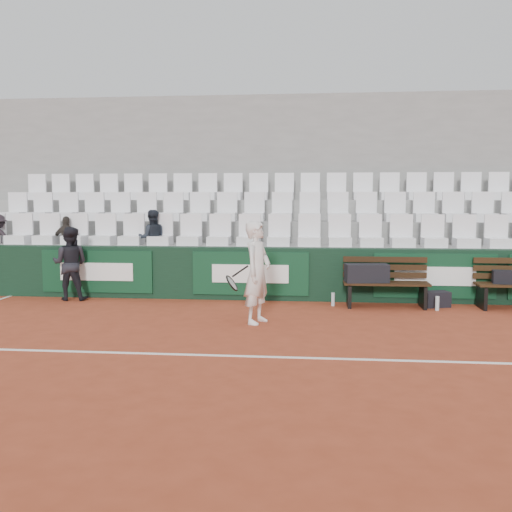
# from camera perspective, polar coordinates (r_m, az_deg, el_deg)

# --- Properties ---
(ground) EXTENTS (80.00, 80.00, 0.00)m
(ground) POSITION_cam_1_polar(r_m,az_deg,el_deg) (7.13, -2.37, -9.98)
(ground) COLOR #9C3D23
(ground) RESTS_ON ground
(court_baseline) EXTENTS (18.00, 0.06, 0.01)m
(court_baseline) POSITION_cam_1_polar(r_m,az_deg,el_deg) (7.12, -2.37, -9.95)
(court_baseline) COLOR white
(court_baseline) RESTS_ON ground
(back_barrier) EXTENTS (18.00, 0.34, 1.00)m
(back_barrier) POSITION_cam_1_polar(r_m,az_deg,el_deg) (10.91, 0.92, -1.77)
(back_barrier) COLOR black
(back_barrier) RESTS_ON ground
(grandstand_tier_front) EXTENTS (18.00, 0.95, 1.00)m
(grandstand_tier_front) POSITION_cam_1_polar(r_m,az_deg,el_deg) (11.54, 0.85, -1.36)
(grandstand_tier_front) COLOR #969694
(grandstand_tier_front) RESTS_ON ground
(grandstand_tier_mid) EXTENTS (18.00, 0.95, 1.45)m
(grandstand_tier_mid) POSITION_cam_1_polar(r_m,az_deg,el_deg) (12.46, 1.22, 0.21)
(grandstand_tier_mid) COLOR gray
(grandstand_tier_mid) RESTS_ON ground
(grandstand_tier_back) EXTENTS (18.00, 0.95, 1.90)m
(grandstand_tier_back) POSITION_cam_1_polar(r_m,az_deg,el_deg) (13.39, 1.54, 1.56)
(grandstand_tier_back) COLOR #9A9A97
(grandstand_tier_back) RESTS_ON ground
(grandstand_rear_wall) EXTENTS (18.00, 0.30, 4.40)m
(grandstand_rear_wall) POSITION_cam_1_polar(r_m,az_deg,el_deg) (13.98, 1.74, 6.86)
(grandstand_rear_wall) COLOR gray
(grandstand_rear_wall) RESTS_ON ground
(seat_row_front) EXTENTS (11.90, 0.44, 0.63)m
(seat_row_front) POSITION_cam_1_polar(r_m,az_deg,el_deg) (11.30, 0.78, 2.63)
(seat_row_front) COLOR white
(seat_row_front) RESTS_ON grandstand_tier_front
(seat_row_mid) EXTENTS (11.90, 0.44, 0.63)m
(seat_row_mid) POSITION_cam_1_polar(r_m,az_deg,el_deg) (12.23, 1.16, 4.98)
(seat_row_mid) COLOR white
(seat_row_mid) RESTS_ON grandstand_tier_mid
(seat_row_back) EXTENTS (11.90, 0.44, 0.63)m
(seat_row_back) POSITION_cam_1_polar(r_m,az_deg,el_deg) (13.18, 1.50, 6.99)
(seat_row_back) COLOR white
(seat_row_back) RESTS_ON grandstand_tier_back
(bench_left) EXTENTS (1.50, 0.56, 0.45)m
(bench_left) POSITION_cam_1_polar(r_m,az_deg,el_deg) (10.45, 12.85, -3.79)
(bench_left) COLOR black
(bench_left) RESTS_ON ground
(sports_bag_left) EXTENTS (0.80, 0.43, 0.32)m
(sports_bag_left) POSITION_cam_1_polar(r_m,az_deg,el_deg) (10.33, 11.00, -1.69)
(sports_bag_left) COLOR black
(sports_bag_left) RESTS_ON bench_left
(sports_bag_right) EXTENTS (0.53, 0.30, 0.23)m
(sports_bag_right) POSITION_cam_1_polar(r_m,az_deg,el_deg) (10.88, 23.88, -1.95)
(sports_bag_right) COLOR black
(sports_bag_right) RESTS_ON bench_right
(sports_bag_ground) EXTENTS (0.52, 0.40, 0.28)m
(sports_bag_ground) POSITION_cam_1_polar(r_m,az_deg,el_deg) (10.72, 17.55, -4.14)
(sports_bag_ground) COLOR black
(sports_bag_ground) RESTS_ON ground
(water_bottle_near) EXTENTS (0.07, 0.07, 0.24)m
(water_bottle_near) POSITION_cam_1_polar(r_m,az_deg,el_deg) (10.41, 7.71, -4.31)
(water_bottle_near) COLOR silver
(water_bottle_near) RESTS_ON ground
(water_bottle_far) EXTENTS (0.07, 0.07, 0.25)m
(water_bottle_far) POSITION_cam_1_polar(r_m,az_deg,el_deg) (10.39, 17.67, -4.53)
(water_bottle_far) COLOR silver
(water_bottle_far) RESTS_ON ground
(tennis_player) EXTENTS (0.78, 0.68, 1.59)m
(tennis_player) POSITION_cam_1_polar(r_m,az_deg,el_deg) (8.82, 0.12, -1.65)
(tennis_player) COLOR white
(tennis_player) RESTS_ON ground
(ball_kid) EXTENTS (0.72, 0.58, 1.40)m
(ball_kid) POSITION_cam_1_polar(r_m,az_deg,el_deg) (11.42, -18.09, -0.72)
(ball_kid) COLOR black
(ball_kid) RESTS_ON ground
(spectator_b) EXTENTS (0.63, 0.35, 1.02)m
(spectator_b) POSITION_cam_1_polar(r_m,az_deg,el_deg) (12.38, -18.44, 3.52)
(spectator_b) COLOR #312C27
(spectator_b) RESTS_ON grandstand_tier_front
(spectator_c) EXTENTS (0.66, 0.58, 1.16)m
(spectator_c) POSITION_cam_1_polar(r_m,az_deg,el_deg) (11.75, -10.39, 3.95)
(spectator_c) COLOR #1E232D
(spectator_c) RESTS_ON grandstand_tier_front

